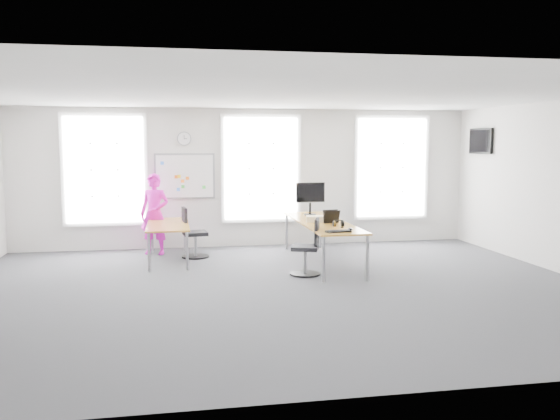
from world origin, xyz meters
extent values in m
plane|color=#28282D|center=(0.00, 0.00, 0.00)|extent=(10.00, 10.00, 0.00)
plane|color=white|center=(0.00, 0.00, 3.00)|extent=(10.00, 10.00, 0.00)
plane|color=silver|center=(0.00, 4.00, 1.50)|extent=(10.00, 0.00, 10.00)
plane|color=silver|center=(0.00, -4.00, 1.50)|extent=(10.00, 0.00, 10.00)
cube|color=white|center=(-3.00, 3.97, 1.70)|extent=(1.60, 0.06, 2.20)
cube|color=white|center=(0.30, 3.97, 1.70)|extent=(1.60, 0.06, 2.20)
cube|color=white|center=(3.30, 3.97, 1.70)|extent=(1.60, 0.06, 2.20)
cube|color=#B88833|center=(1.14, 1.88, 0.77)|extent=(0.86, 3.24, 0.03)
cylinder|color=gray|center=(0.77, 0.32, 0.38)|extent=(0.05, 0.05, 0.76)
cylinder|color=gray|center=(1.52, 0.32, 0.38)|extent=(0.05, 0.05, 0.76)
cylinder|color=gray|center=(0.77, 3.44, 0.38)|extent=(0.05, 0.05, 0.76)
cylinder|color=gray|center=(1.52, 3.44, 0.38)|extent=(0.05, 0.05, 0.76)
cube|color=#B88833|center=(-1.72, 2.62, 0.70)|extent=(0.79, 1.97, 0.03)
cylinder|color=gray|center=(-2.05, 1.69, 0.34)|extent=(0.05, 0.05, 0.69)
cylinder|color=gray|center=(-1.38, 1.69, 0.34)|extent=(0.05, 0.05, 0.69)
cylinder|color=gray|center=(-2.05, 3.54, 0.34)|extent=(0.05, 0.05, 0.69)
cylinder|color=gray|center=(-1.38, 3.54, 0.34)|extent=(0.05, 0.05, 0.69)
cylinder|color=black|center=(0.60, 0.92, 0.02)|extent=(0.52, 0.52, 0.03)
cylinder|color=gray|center=(0.60, 0.92, 0.24)|extent=(0.06, 0.06, 0.42)
cube|color=black|center=(0.60, 0.92, 0.47)|extent=(0.56, 0.56, 0.07)
cube|color=black|center=(0.79, 0.86, 0.75)|extent=(0.18, 0.41, 0.45)
cylinder|color=black|center=(-1.19, 2.84, 0.02)|extent=(0.53, 0.53, 0.03)
cylinder|color=gray|center=(-1.19, 2.84, 0.25)|extent=(0.06, 0.06, 0.43)
cube|color=black|center=(-1.19, 2.84, 0.48)|extent=(0.51, 0.51, 0.07)
cube|color=black|center=(-1.40, 2.81, 0.77)|extent=(0.11, 0.43, 0.46)
imported|color=#E516C0|center=(-1.98, 3.34, 0.82)|extent=(0.70, 0.58, 1.65)
cube|color=white|center=(-1.35, 3.97, 1.55)|extent=(1.20, 0.03, 0.90)
cylinder|color=gray|center=(-1.35, 3.97, 2.35)|extent=(0.30, 0.04, 0.30)
cube|color=black|center=(4.95, 3.00, 2.30)|extent=(0.06, 0.90, 0.55)
cube|color=black|center=(1.07, 0.52, 0.80)|extent=(0.45, 0.25, 0.02)
ellipsoid|color=black|center=(1.32, 0.67, 0.81)|extent=(0.12, 0.14, 0.05)
cylinder|color=black|center=(1.28, 1.02, 0.79)|extent=(0.07, 0.07, 0.01)
cylinder|color=black|center=(1.19, 1.18, 0.84)|extent=(0.04, 0.10, 0.10)
cylinder|color=black|center=(1.34, 1.18, 0.84)|extent=(0.04, 0.10, 0.10)
cylinder|color=gold|center=(1.19, 1.18, 0.84)|extent=(0.01, 0.11, 0.11)
cube|color=black|center=(1.26, 1.18, 0.89)|extent=(0.18, 0.02, 0.02)
cube|color=black|center=(1.25, 1.64, 0.91)|extent=(0.31, 0.13, 0.25)
cube|color=orange|center=(1.25, 1.57, 0.90)|extent=(0.29, 0.14, 0.22)
cube|color=black|center=(1.25, 1.55, 0.91)|extent=(0.31, 0.14, 0.24)
cube|color=beige|center=(1.00, 1.88, 0.84)|extent=(0.36, 0.30, 0.11)
cylinder|color=black|center=(1.14, 2.87, 0.80)|extent=(0.25, 0.25, 0.02)
cylinder|color=black|center=(1.14, 2.87, 0.92)|extent=(0.05, 0.05, 0.25)
cube|color=black|center=(1.14, 2.85, 1.26)|extent=(0.60, 0.07, 0.40)
cube|color=black|center=(1.14, 2.83, 1.26)|extent=(0.56, 0.03, 0.36)
camera|label=1|loc=(-1.63, -8.85, 2.26)|focal=38.00mm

